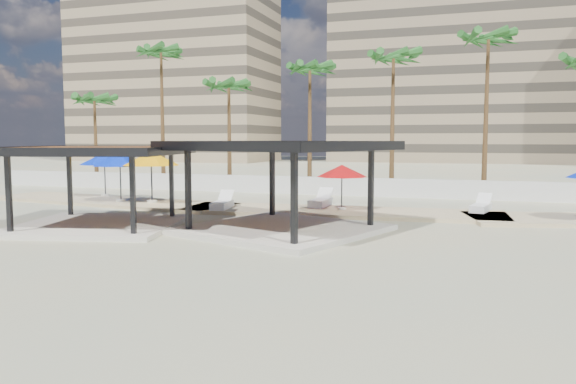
{
  "coord_description": "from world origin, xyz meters",
  "views": [
    {
      "loc": [
        8.39,
        -20.26,
        3.7
      ],
      "look_at": [
        0.62,
        3.05,
        1.4
      ],
      "focal_mm": 35.0,
      "sensor_mm": 36.0,
      "label": 1
    }
  ],
  "objects_px": {
    "umbrella_c": "(342,171)",
    "lounger_a": "(222,204)",
    "lounger_b": "(321,202)",
    "lounger_c": "(481,207)",
    "umbrella_a": "(104,159)",
    "pavilion_west": "(97,179)",
    "pavilion_central": "(281,178)"
  },
  "relations": [
    {
      "from": "pavilion_west",
      "to": "lounger_b",
      "type": "xyz_separation_m",
      "value": [
        7.27,
        8.96,
        -1.64
      ]
    },
    {
      "from": "pavilion_west",
      "to": "lounger_a",
      "type": "bearing_deg",
      "value": 53.87
    },
    {
      "from": "umbrella_a",
      "to": "umbrella_c",
      "type": "relative_size",
      "value": 0.97
    },
    {
      "from": "pavilion_central",
      "to": "umbrella_a",
      "type": "height_order",
      "value": "pavilion_central"
    },
    {
      "from": "pavilion_west",
      "to": "umbrella_a",
      "type": "relative_size",
      "value": 2.6
    },
    {
      "from": "umbrella_c",
      "to": "umbrella_a",
      "type": "bearing_deg",
      "value": 173.07
    },
    {
      "from": "pavilion_central",
      "to": "lounger_b",
      "type": "height_order",
      "value": "pavilion_central"
    },
    {
      "from": "pavilion_central",
      "to": "lounger_c",
      "type": "relative_size",
      "value": 4.02
    },
    {
      "from": "pavilion_west",
      "to": "lounger_b",
      "type": "distance_m",
      "value": 11.65
    },
    {
      "from": "lounger_a",
      "to": "lounger_c",
      "type": "height_order",
      "value": "lounger_a"
    },
    {
      "from": "pavilion_central",
      "to": "lounger_b",
      "type": "xyz_separation_m",
      "value": [
        -0.41,
        7.58,
        -1.78
      ]
    },
    {
      "from": "lounger_b",
      "to": "pavilion_central",
      "type": "bearing_deg",
      "value": -176.76
    },
    {
      "from": "pavilion_west",
      "to": "lounger_b",
      "type": "bearing_deg",
      "value": 37.7
    },
    {
      "from": "pavilion_west",
      "to": "umbrella_a",
      "type": "bearing_deg",
      "value": 111.86
    },
    {
      "from": "lounger_c",
      "to": "umbrella_a",
      "type": "bearing_deg",
      "value": 100.69
    },
    {
      "from": "umbrella_a",
      "to": "lounger_a",
      "type": "height_order",
      "value": "umbrella_a"
    },
    {
      "from": "lounger_b",
      "to": "umbrella_c",
      "type": "bearing_deg",
      "value": -127.76
    },
    {
      "from": "pavilion_west",
      "to": "lounger_b",
      "type": "relative_size",
      "value": 3.37
    },
    {
      "from": "lounger_a",
      "to": "umbrella_a",
      "type": "bearing_deg",
      "value": 60.47
    },
    {
      "from": "umbrella_c",
      "to": "lounger_a",
      "type": "xyz_separation_m",
      "value": [
        -5.94,
        -1.46,
        -1.74
      ]
    },
    {
      "from": "lounger_b",
      "to": "lounger_a",
      "type": "bearing_deg",
      "value": 119.23
    },
    {
      "from": "umbrella_c",
      "to": "lounger_a",
      "type": "height_order",
      "value": "umbrella_c"
    },
    {
      "from": "pavilion_west",
      "to": "lounger_c",
      "type": "distance_m",
      "value": 18.07
    },
    {
      "from": "pavilion_west",
      "to": "umbrella_c",
      "type": "xyz_separation_m",
      "value": [
        8.65,
        7.88,
        0.09
      ]
    },
    {
      "from": "pavilion_west",
      "to": "lounger_a",
      "type": "xyz_separation_m",
      "value": [
        2.71,
        6.42,
        -1.65
      ]
    },
    {
      "from": "umbrella_a",
      "to": "lounger_c",
      "type": "bearing_deg",
      "value": -0.93
    },
    {
      "from": "lounger_b",
      "to": "lounger_c",
      "type": "xyz_separation_m",
      "value": [
        8.07,
        0.45,
        -0.02
      ]
    },
    {
      "from": "lounger_a",
      "to": "lounger_b",
      "type": "distance_m",
      "value": 5.22
    },
    {
      "from": "umbrella_a",
      "to": "lounger_b",
      "type": "xyz_separation_m",
      "value": [
        14.14,
        -0.81,
        -2.11
      ]
    },
    {
      "from": "umbrella_c",
      "to": "lounger_b",
      "type": "distance_m",
      "value": 2.46
    },
    {
      "from": "lounger_c",
      "to": "lounger_b",
      "type": "bearing_deg",
      "value": 104.83
    },
    {
      "from": "pavilion_central",
      "to": "lounger_a",
      "type": "height_order",
      "value": "pavilion_central"
    }
  ]
}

